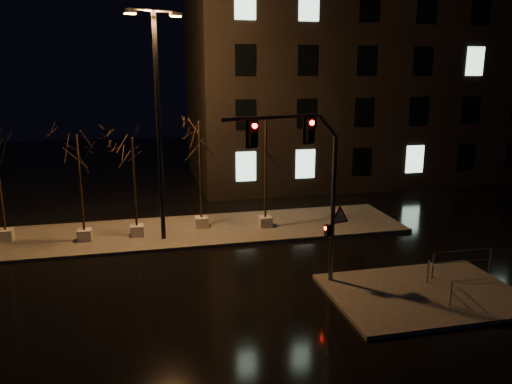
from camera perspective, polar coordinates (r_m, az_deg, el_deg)
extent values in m
plane|color=black|center=(20.66, -5.13, -9.68)|extent=(90.00, 90.00, 0.00)
cube|color=#403E39|center=(26.21, -6.99, -4.41)|extent=(22.00, 5.00, 0.15)
cube|color=#403E39|center=(20.00, 18.64, -10.96)|extent=(7.00, 5.00, 0.15)
cube|color=black|center=(40.34, 11.31, 12.48)|extent=(25.00, 12.00, 15.00)
cube|color=#B8B4AC|center=(27.13, -26.67, -4.42)|extent=(0.65, 0.65, 0.55)
cube|color=#B8B4AC|center=(25.65, -19.00, -4.67)|extent=(0.65, 0.65, 0.55)
cylinder|color=black|center=(24.99, -19.45, 0.95)|extent=(0.11, 0.11, 4.60)
cube|color=#B8B4AC|center=(25.62, -13.44, -4.30)|extent=(0.65, 0.65, 0.55)
cylinder|color=black|center=(24.99, -13.75, 1.09)|extent=(0.11, 0.11, 4.39)
cube|color=#B8B4AC|center=(26.44, -6.23, -3.44)|extent=(0.65, 0.65, 0.55)
cylinder|color=black|center=(25.76, -6.39, 2.49)|extent=(0.11, 0.11, 5.01)
cube|color=#B8B4AC|center=(26.36, 1.07, -3.41)|extent=(0.65, 0.65, 0.55)
cylinder|color=black|center=(25.67, 1.10, 2.55)|extent=(0.11, 0.11, 5.03)
cylinder|color=#515458|center=(19.24, 8.79, -2.11)|extent=(0.17, 0.17, 5.68)
cylinder|color=#515458|center=(17.15, 1.83, 8.50)|extent=(3.71, 1.04, 0.13)
cube|color=black|center=(18.00, 6.18, 7.01)|extent=(0.33, 0.27, 0.85)
cube|color=black|center=(16.88, -0.34, 6.64)|extent=(0.33, 0.27, 0.85)
cube|color=black|center=(19.34, 8.20, -4.35)|extent=(0.24, 0.22, 0.43)
cone|color=red|center=(19.45, 9.52, -2.84)|extent=(0.96, 0.26, 0.98)
sphere|color=#FF0C07|center=(18.62, 9.17, 8.01)|extent=(0.17, 0.17, 0.17)
cylinder|color=black|center=(23.89, -11.05, 6.93)|extent=(0.21, 0.21, 10.63)
cylinder|color=black|center=(23.88, -11.66, 19.69)|extent=(2.25, 0.86, 0.11)
cube|color=#FF9F32|center=(23.51, -14.21, 19.27)|extent=(0.60, 0.45, 0.21)
cube|color=#FF9F32|center=(24.26, -9.15, 19.31)|extent=(0.60, 0.45, 0.21)
cylinder|color=#515458|center=(21.08, 19.56, -8.01)|extent=(0.06, 0.06, 1.03)
cylinder|color=#515458|center=(22.42, 25.18, -7.24)|extent=(0.06, 0.06, 1.03)
cylinder|color=#515458|center=(21.53, 22.60, -6.20)|extent=(2.52, 0.15, 0.05)
cylinder|color=#515458|center=(21.69, 22.48, -7.34)|extent=(2.52, 0.15, 0.05)
cylinder|color=#515458|center=(19.04, 21.37, -10.82)|extent=(0.05, 0.05, 0.86)
cylinder|color=#515458|center=(20.62, 19.04, -8.71)|extent=(0.05, 0.05, 0.86)
cylinder|color=#515458|center=(19.65, 20.27, -8.44)|extent=(0.31, 1.90, 0.04)
cylinder|color=#515458|center=(19.79, 20.18, -9.47)|extent=(0.31, 1.90, 0.04)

